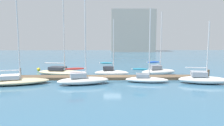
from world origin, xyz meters
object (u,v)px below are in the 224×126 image
sailboat_3 (111,72)px  sailboat_4 (146,78)px  sailboat_1 (62,71)px  sailboat_6 (203,79)px  sailboat_2 (83,79)px  sailboat_5 (158,71)px  harbor_building_distant (132,31)px  mooring_buoy_yellow (39,69)px  sailboat_0 (16,80)px

sailboat_3 → sailboat_4: sailboat_4 is taller
sailboat_1 → sailboat_6: bearing=-4.4°
sailboat_3 → sailboat_4: 6.50m
sailboat_4 → sailboat_2: bearing=-165.0°
sailboat_1 → sailboat_4: sailboat_1 is taller
sailboat_2 → sailboat_6: size_ratio=1.39×
sailboat_6 → sailboat_5: bearing=134.0°
sailboat_4 → sailboat_5: 6.12m
sailboat_4 → sailboat_6: size_ratio=1.20×
sailboat_1 → sailboat_6: size_ratio=1.61×
sailboat_4 → harbor_building_distant: size_ratio=0.58×
sailboat_1 → mooring_buoy_yellow: (-4.80, 3.91, -0.28)m
mooring_buoy_yellow → sailboat_4: bearing=-29.1°
sailboat_1 → sailboat_6: sailboat_1 is taller
harbor_building_distant → sailboat_1: bearing=-107.5°
sailboat_1 → harbor_building_distant: harbor_building_distant is taller
sailboat_1 → harbor_building_distant: (16.30, 51.62, 7.16)m
sailboat_0 → sailboat_2: sailboat_2 is taller
harbor_building_distant → sailboat_6: bearing=-87.1°
sailboat_2 → harbor_building_distant: size_ratio=0.67×
sailboat_6 → sailboat_4: bearing=-177.1°
sailboat_3 → sailboat_5: 7.31m
sailboat_0 → sailboat_2: bearing=-14.5°
sailboat_1 → sailboat_5: sailboat_1 is taller
sailboat_5 → sailboat_1: bearing=167.2°
sailboat_5 → mooring_buoy_yellow: size_ratio=16.88×
mooring_buoy_yellow → harbor_building_distant: harbor_building_distant is taller
sailboat_1 → sailboat_4: bearing=-10.7°
sailboat_4 → harbor_building_distant: bearing=93.5°
sailboat_5 → sailboat_6: (4.34, -6.25, -0.06)m
sailboat_6 → harbor_building_distant: size_ratio=0.49×
sailboat_0 → harbor_building_distant: 62.08m
sailboat_5 → mooring_buoy_yellow: (-19.67, 3.96, -0.37)m
sailboat_0 → sailboat_3: sailboat_0 is taller
sailboat_3 → sailboat_4: (4.49, -4.70, -0.08)m
sailboat_2 → sailboat_5: bearing=17.4°
sailboat_3 → sailboat_5: sailboat_5 is taller
sailboat_6 → mooring_buoy_yellow: sailboat_6 is taller
harbor_building_distant → sailboat_4: bearing=-94.2°
mooring_buoy_yellow → sailboat_6: bearing=-23.0°
sailboat_0 → sailboat_4: sailboat_0 is taller
sailboat_0 → sailboat_6: sailboat_0 is taller
sailboat_0 → harbor_building_distant: harbor_building_distant is taller
sailboat_0 → sailboat_1: 7.79m
sailboat_3 → sailboat_1: bearing=176.7°
sailboat_5 → mooring_buoy_yellow: bearing=156.0°
sailboat_4 → sailboat_5: bearing=70.7°
sailboat_3 → sailboat_6: (11.61, -5.50, -0.04)m
sailboat_2 → sailboat_5: sailboat_2 is taller
sailboat_0 → sailboat_5: 20.22m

